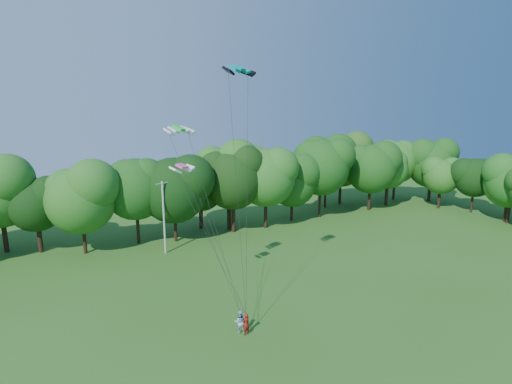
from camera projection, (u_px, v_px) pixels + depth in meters
name	position (u px, v px, depth m)	size (l,w,h in m)	color
utility_pole	(164.00, 217.00, 45.83)	(1.59, 0.77, 8.56)	beige
kite_flyer_left	(246.00, 324.00, 29.91)	(0.64, 0.42, 1.74)	maroon
kite_flyer_right	(240.00, 322.00, 30.16)	(0.88, 0.69, 1.81)	#9EBCDB
kite_teal	(238.00, 67.00, 28.77)	(2.70, 1.87, 0.55)	#04898C
kite_green	(179.00, 128.00, 31.31)	(2.65, 1.98, 0.50)	green
kite_pink	(182.00, 166.00, 31.68)	(2.17, 1.60, 0.32)	#FF46AB
tree_back_center	(233.00, 175.00, 53.04)	(8.66, 8.66, 12.59)	#302312
tree_back_east	(342.00, 156.00, 68.49)	(9.37, 9.37, 13.63)	#382816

